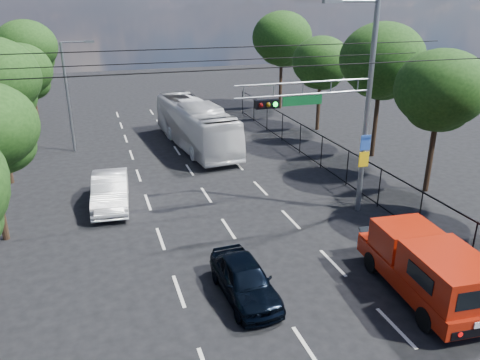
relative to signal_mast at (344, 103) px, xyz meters
name	(u,v)px	position (x,y,z in m)	size (l,w,h in m)	color
ground	(307,349)	(-5.28, -7.99, -5.24)	(120.00, 120.00, 0.00)	black
lane_markings	(197,182)	(-5.28, 6.01, -5.24)	(6.12, 38.00, 0.01)	beige
signal_mast	(344,103)	(0.00, 0.00, 0.00)	(6.43, 0.39, 9.50)	slate
streetlight_left	(70,92)	(-11.62, 14.01, -1.30)	(2.09, 0.22, 7.08)	slate
utility_wires	(221,59)	(-5.28, 0.84, 1.99)	(22.00, 5.04, 0.74)	black
fence_right	(337,160)	(2.32, 4.18, -4.21)	(0.06, 34.03, 2.00)	black
tree_right_b	(440,95)	(5.93, 1.03, -0.19)	(4.50, 4.50, 7.31)	black
tree_right_c	(381,65)	(6.53, 7.03, 0.49)	(5.10, 5.10, 8.29)	black
tree_right_d	(321,66)	(6.13, 14.03, -0.39)	(4.32, 4.32, 7.02)	black
tree_right_e	(282,42)	(6.33, 22.03, 0.69)	(5.28, 5.28, 8.58)	black
tree_left_d	(21,75)	(-14.67, 17.03, -0.52)	(4.20, 4.20, 6.83)	black
tree_left_e	(27,51)	(-14.87, 25.03, 0.29)	(4.92, 4.92, 7.99)	black
red_pickup	(426,267)	(-0.42, -6.82, -4.10)	(2.53, 5.88, 2.13)	black
navy_hatchback	(245,279)	(-6.19, -4.97, -4.58)	(1.57, 3.90, 1.33)	black
white_bus	(195,125)	(-3.83, 12.62, -3.71)	(2.57, 10.98, 3.06)	silver
white_van	(110,191)	(-10.02, 4.19, -4.46)	(1.65, 4.74, 1.56)	silver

